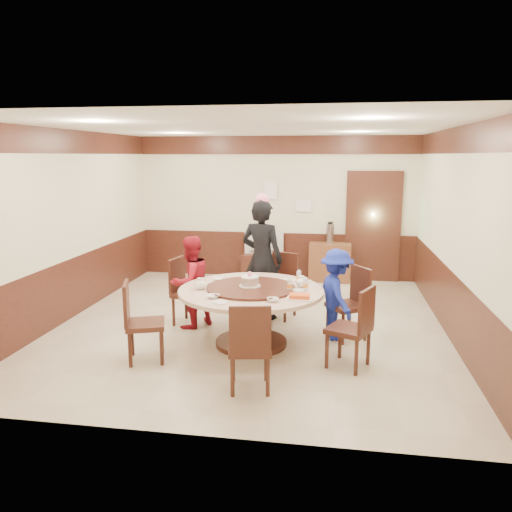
% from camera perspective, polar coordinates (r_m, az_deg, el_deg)
% --- Properties ---
extents(room, '(6.00, 6.04, 2.84)m').
position_cam_1_polar(room, '(7.10, -0.49, 0.51)').
color(room, beige).
rests_on(room, ground).
extents(banquet_table, '(1.86, 1.86, 0.78)m').
position_cam_1_polar(banquet_table, '(6.44, -0.56, -5.64)').
color(banquet_table, '#3E1B13').
rests_on(banquet_table, ground).
extents(chair_0, '(0.61, 0.61, 0.97)m').
position_cam_1_polar(chair_0, '(6.85, 10.47, -6.79)').
color(chair_0, '#3E1B13').
rests_on(chair_0, ground).
extents(chair_1, '(0.56, 0.56, 0.97)m').
position_cam_1_polar(chair_1, '(7.62, 2.74, -4.74)').
color(chair_1, '#3E1B13').
rests_on(chair_1, ground).
extents(chair_2, '(0.54, 0.53, 0.97)m').
position_cam_1_polar(chair_2, '(7.37, -7.66, -5.38)').
color(chair_2, '#3E1B13').
rests_on(chair_2, ground).
extents(chair_3, '(0.57, 0.56, 0.97)m').
position_cam_1_polar(chair_3, '(6.18, -12.67, -8.91)').
color(chair_3, '#3E1B13').
rests_on(chair_3, ground).
extents(chair_4, '(0.51, 0.52, 0.97)m').
position_cam_1_polar(chair_4, '(5.32, -0.71, -12.03)').
color(chair_4, '#3E1B13').
rests_on(chair_4, ground).
extents(chair_5, '(0.59, 0.58, 0.97)m').
position_cam_1_polar(chair_5, '(5.95, 10.68, -9.63)').
color(chair_5, '#3E1B13').
rests_on(chair_5, ground).
extents(person_standing, '(0.76, 0.61, 1.80)m').
position_cam_1_polar(person_standing, '(7.45, 0.68, -0.39)').
color(person_standing, black).
rests_on(person_standing, ground).
extents(person_red, '(0.78, 0.81, 1.32)m').
position_cam_1_polar(person_red, '(7.14, -7.47, -2.97)').
color(person_red, maroon).
rests_on(person_red, ground).
extents(person_blue, '(0.71, 0.90, 1.22)m').
position_cam_1_polar(person_blue, '(6.72, 9.17, -4.38)').
color(person_blue, '#172698').
rests_on(person_blue, ground).
extents(birthday_cake, '(0.28, 0.28, 0.19)m').
position_cam_1_polar(birthday_cake, '(6.39, -0.71, -2.89)').
color(birthday_cake, white).
rests_on(birthday_cake, banquet_table).
extents(teapot_left, '(0.17, 0.15, 0.13)m').
position_cam_1_polar(teapot_left, '(6.39, -6.41, -3.27)').
color(teapot_left, white).
rests_on(teapot_left, banquet_table).
extents(teapot_right, '(0.17, 0.15, 0.13)m').
position_cam_1_polar(teapot_right, '(6.49, 5.24, -3.02)').
color(teapot_right, white).
rests_on(teapot_right, banquet_table).
extents(bowl_0, '(0.14, 0.14, 0.03)m').
position_cam_1_polar(bowl_0, '(6.82, -4.33, -2.67)').
color(bowl_0, white).
rests_on(bowl_0, banquet_table).
extents(bowl_1, '(0.14, 0.14, 0.04)m').
position_cam_1_polar(bowl_1, '(5.83, 1.93, -5.03)').
color(bowl_1, white).
rests_on(bowl_1, banquet_table).
extents(bowl_2, '(0.16, 0.16, 0.04)m').
position_cam_1_polar(bowl_2, '(6.00, -4.90, -4.63)').
color(bowl_2, white).
rests_on(bowl_2, banquet_table).
extents(bowl_3, '(0.15, 0.15, 0.05)m').
position_cam_1_polar(bowl_3, '(6.20, 4.86, -4.06)').
color(bowl_3, white).
rests_on(bowl_3, banquet_table).
extents(saucer_near, '(0.18, 0.18, 0.01)m').
position_cam_1_polar(saucer_near, '(5.81, -4.08, -5.27)').
color(saucer_near, white).
rests_on(saucer_near, banquet_table).
extents(saucer_far, '(0.18, 0.18, 0.01)m').
position_cam_1_polar(saucer_far, '(6.80, 3.88, -2.79)').
color(saucer_far, white).
rests_on(saucer_far, banquet_table).
extents(shrimp_platter, '(0.30, 0.20, 0.06)m').
position_cam_1_polar(shrimp_platter, '(5.94, 5.01, -4.69)').
color(shrimp_platter, white).
rests_on(shrimp_platter, banquet_table).
extents(bottle_0, '(0.06, 0.06, 0.16)m').
position_cam_1_polar(bottle_0, '(6.27, 3.87, -3.33)').
color(bottle_0, white).
rests_on(bottle_0, banquet_table).
extents(bottle_1, '(0.06, 0.06, 0.16)m').
position_cam_1_polar(bottle_1, '(6.29, 5.68, -3.31)').
color(bottle_1, white).
rests_on(bottle_1, banquet_table).
extents(bottle_2, '(0.06, 0.06, 0.16)m').
position_cam_1_polar(bottle_2, '(6.68, 4.92, -2.43)').
color(bottle_2, white).
rests_on(bottle_2, banquet_table).
extents(tv_stand, '(0.85, 0.45, 0.50)m').
position_cam_1_polar(tv_stand, '(9.95, 0.90, -1.21)').
color(tv_stand, '#3E1B13').
rests_on(tv_stand, ground).
extents(television, '(0.78, 0.19, 0.44)m').
position_cam_1_polar(television, '(9.86, 0.91, 1.47)').
color(television, gray).
rests_on(television, tv_stand).
extents(side_cabinet, '(0.80, 0.40, 0.75)m').
position_cam_1_polar(side_cabinet, '(9.86, 8.41, -0.71)').
color(side_cabinet, brown).
rests_on(side_cabinet, ground).
extents(thermos, '(0.15, 0.15, 0.38)m').
position_cam_1_polar(thermos, '(9.76, 8.46, 2.54)').
color(thermos, silver).
rests_on(thermos, side_cabinet).
extents(notice_left, '(0.25, 0.00, 0.35)m').
position_cam_1_polar(notice_left, '(9.92, 1.71, 7.51)').
color(notice_left, white).
rests_on(notice_left, room).
extents(notice_right, '(0.30, 0.00, 0.22)m').
position_cam_1_polar(notice_right, '(9.89, 5.45, 5.71)').
color(notice_right, white).
rests_on(notice_right, room).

